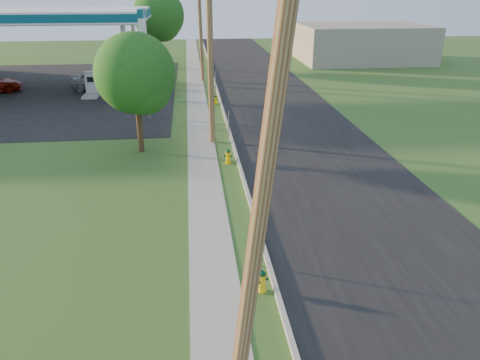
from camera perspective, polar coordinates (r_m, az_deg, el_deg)
The scene contains 21 objects.
road at distance 20.95m, azimuth 11.74°, elevation -0.88°, with size 8.00×120.00×0.02m, color black.
curb at distance 20.09m, azimuth 0.81°, elevation -1.22°, with size 0.15×120.00×0.15m, color #A09D91.
sidewalk at distance 20.00m, azimuth -4.18°, elevation -1.59°, with size 1.50×120.00×0.03m, color #99978C.
forecourt at distance 43.45m, azimuth -25.56°, elevation 9.70°, with size 26.00×28.00×0.02m, color black.
utility_pole_near at distance 8.08m, azimuth 2.60°, elevation -2.58°, with size 1.40×0.32×9.48m.
utility_pole_mid at distance 25.45m, azimuth -3.64°, elevation 15.32°, with size 1.40×0.32×9.80m.
utility_pole_far at distance 43.36m, azimuth -4.85°, elevation 18.19°, with size 1.40×0.32×9.50m.
sign_post_near at distance 14.52m, azimuth 2.61°, elevation -7.22°, with size 0.05×0.04×2.00m, color gray.
sign_post_mid at distance 25.35m, azimuth -1.38°, elevation 6.18°, with size 0.05×0.04×2.00m, color gray.
sign_post_far at distance 37.18m, azimuth -3.01°, elevation 11.55°, with size 0.05×0.04×2.00m, color gray.
gas_canopy at distance 42.10m, azimuth -24.28°, elevation 17.74°, with size 18.18×9.18×6.40m.
fuel_pump_ne at distance 39.71m, azimuth -17.61°, elevation 10.85°, with size 1.20×3.20×1.90m.
fuel_pump_se at distance 43.57m, azimuth -16.67°, elevation 11.95°, with size 1.20×3.20×1.90m.
price_pylon at distance 30.96m, azimuth -11.75°, elevation 17.15°, with size 0.34×2.04×6.85m.
distant_building at distance 57.10m, azimuth 14.70°, elevation 15.84°, with size 14.00×10.00×4.00m, color gray.
tree_verge at distance 24.42m, azimuth -12.43°, elevation 12.17°, with size 4.06×4.06×6.16m.
tree_lot at distance 51.11m, azimuth -9.79°, elevation 18.98°, with size 5.22×5.22×7.91m.
hydrant_near at distance 13.79m, azimuth 2.71°, elevation -12.18°, with size 0.38×0.34×0.73m.
hydrant_mid at distance 23.15m, azimuth -1.46°, elevation 2.90°, with size 0.39×0.35×0.76m.
hydrant_far at distance 35.07m, azimuth -2.98°, elevation 9.75°, with size 0.35×0.31×0.68m.
car_silver at distance 41.02m, azimuth -16.76°, elevation 11.44°, with size 1.93×4.80×1.64m, color #ACAFB4.
Camera 1 is at (-1.74, -8.21, 8.27)m, focal length 35.00 mm.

